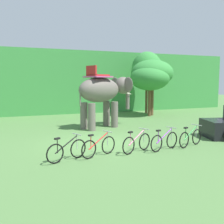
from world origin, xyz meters
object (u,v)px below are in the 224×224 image
Objects in this scene: tree_center_left at (147,69)px; bike_purple at (164,141)px; elephant at (104,92)px; bike_green at (191,138)px; bike_red at (99,146)px; tree_center_right at (152,74)px; bike_pink at (137,143)px; tree_right at (150,78)px; bike_black at (67,150)px.

tree_center_left reaches higher than bike_purple.
bike_green is (1.89, -5.96, -1.82)m from elephant.
bike_purple is (2.83, -0.17, 0.00)m from bike_red.
bike_purple is (-5.33, -10.10, -3.13)m from tree_center_right.
tree_center_left is 13.70m from bike_pink.
tree_right is 2.13m from tree_center_left.
bike_purple is at bearing -6.81° from bike_pink.
tree_center_right is 7.18m from elephant.
bike_red is (1.25, 0.10, 0.00)m from bike_black.
bike_red is at bearing -126.76° from tree_center_left.
tree_center_left reaches higher than bike_pink.
bike_black and bike_green have the same top height.
tree_right is 2.60× the size of bike_red.
bike_purple is at bearing -85.66° from elephant.
tree_center_right is 12.32m from bike_pink.
tree_center_right reaches higher than bike_pink.
elephant is (-6.07, -5.40, -1.78)m from tree_center_left.
tree_center_left reaches higher than tree_right.
bike_red is 4.26m from bike_green.
tree_center_left is at bearing 53.24° from bike_red.
tree_center_right is at bearing 50.58° from bike_red.
bike_red is 1.61m from bike_pink.
bike_pink is at bearing -123.36° from tree_center_right.
bike_pink is at bearing 179.26° from bike_green.
bike_green is (-4.18, -11.36, -3.59)m from tree_center_left.
tree_right is 12.53m from bike_red.
tree_center_right is at bearing -101.47° from tree_center_left.
tree_center_right is 2.93× the size of bike_pink.
bike_purple is at bearing -0.91° from bike_black.
tree_right is at bearing 63.20° from bike_purple.
bike_pink is (1.61, -0.02, 0.00)m from bike_red.
tree_right reaches higher than bike_red.
bike_purple is (-5.61, -11.47, -3.59)m from tree_center_left.
tree_right is 0.98× the size of elephant.
bike_pink is 0.98× the size of bike_green.
bike_pink and bike_green have the same top height.
bike_pink is 2.64m from bike_green.
elephant reaches higher than bike_red.
tree_center_right reaches higher than bike_black.
bike_red is (-2.37, -5.90, -1.82)m from elephant.
tree_right is 2.52× the size of bike_purple.
bike_purple is at bearing -116.08° from tree_center_left.
bike_purple is 1.43m from bike_green.
tree_right is 6.50m from elephant.
bike_green is (-3.91, -9.99, -3.13)m from tree_center_right.
bike_red is (-8.16, -9.93, -3.13)m from tree_center_right.
tree_center_right is 11.17m from bike_green.
elephant reaches higher than bike_purple.
bike_black and bike_purple have the same top height.
bike_red is at bearing -129.07° from tree_right.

